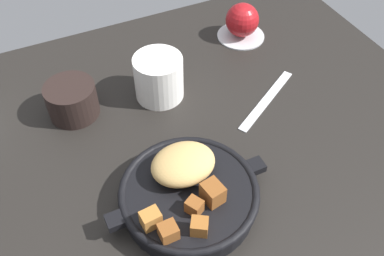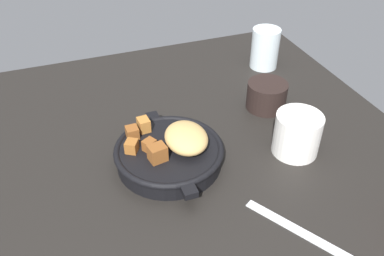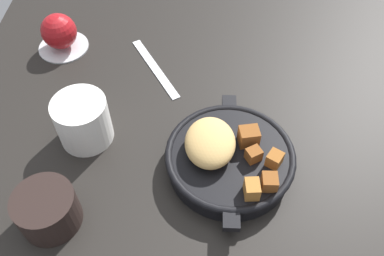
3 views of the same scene
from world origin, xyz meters
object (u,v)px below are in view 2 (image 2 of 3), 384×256
Objects in this scene: coffee_mug_dark at (267,95)px; water_glass_tall at (265,48)px; cast_iron_skillet at (171,151)px; ceramic_mug_white at (297,134)px; butter_knife at (298,230)px.

coffee_mug_dark is 0.86× the size of water_glass_tall.
cast_iron_skillet is 2.79× the size of ceramic_mug_white.
cast_iron_skillet is 2.41× the size of water_glass_tall.
cast_iron_skillet reaches higher than butter_knife.
water_glass_tall is at bearing 128.82° from cast_iron_skillet.
coffee_mug_dark is 19.11cm from water_glass_tall.
water_glass_tall reaches higher than butter_knife.
ceramic_mug_white is at bearing -18.06° from water_glass_tall.
coffee_mug_dark is 1.00× the size of ceramic_mug_white.
butter_knife is at bearing -29.64° from ceramic_mug_white.
cast_iron_skillet is 1.34× the size of butter_knife.
butter_knife is (22.03, 13.72, -2.51)cm from cast_iron_skillet.
coffee_mug_dark is at bearing 129.03° from butter_knife.
water_glass_tall is at bearing 161.94° from ceramic_mug_white.
ceramic_mug_white reaches higher than butter_knife.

